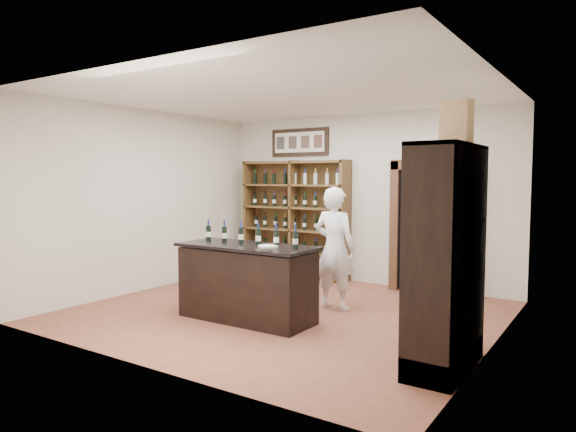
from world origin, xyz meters
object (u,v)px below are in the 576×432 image
Objects in this scene: counter_bottle_0 at (209,233)px; shopkeeper at (335,248)px; tasting_counter at (247,283)px; wine_shelf at (296,219)px; wine_crate at (456,123)px; side_cabinet at (449,293)px.

shopkeeper is (1.41, 1.08, -0.23)m from counter_bottle_0.
tasting_counter is 1.39m from shopkeeper.
tasting_counter is 1.08× the size of shopkeeper.
wine_shelf is 7.33× the size of counter_bottle_0.
counter_bottle_0 is (-0.72, 0.06, 0.61)m from tasting_counter.
wine_crate reaches higher than wine_shelf.
wine_shelf reaches higher than tasting_counter.
counter_bottle_0 is at bearing -164.50° from wine_crate.
wine_shelf is at bearing 139.79° from side_cabinet.
shopkeeper is at bearing 58.77° from tasting_counter.
counter_bottle_0 is 1.80m from shopkeeper.
tasting_counter is (1.10, -2.93, -0.61)m from wine_shelf.
shopkeeper is at bearing -44.89° from wine_shelf.
wine_crate is (1.99, -1.17, 1.55)m from shopkeeper.
side_cabinet reaches higher than shopkeeper.
tasting_counter is 0.85× the size of side_cabinet.
shopkeeper is at bearing 166.50° from wine_crate.
side_cabinet is 4.91× the size of wine_crate.
shopkeeper reaches higher than tasting_counter.
wine_shelf is at bearing 97.55° from counter_bottle_0.
wine_shelf reaches higher than shopkeeper.
side_cabinet is 1.69m from wine_crate.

